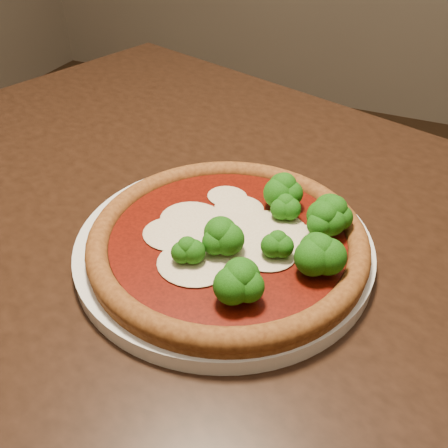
% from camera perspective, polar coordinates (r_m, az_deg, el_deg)
% --- Properties ---
extents(dining_table, '(1.30, 1.13, 0.75)m').
position_cam_1_polar(dining_table, '(0.67, -4.04, -6.63)').
color(dining_table, black).
rests_on(dining_table, floor).
extents(plate, '(0.32, 0.32, 0.02)m').
position_cam_1_polar(plate, '(0.55, 0.00, -2.56)').
color(plate, white).
rests_on(plate, dining_table).
extents(pizza, '(0.30, 0.30, 0.06)m').
position_cam_1_polar(pizza, '(0.52, 1.48, -1.54)').
color(pizza, brown).
rests_on(pizza, plate).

